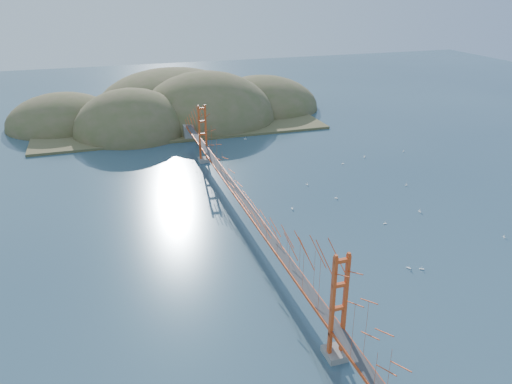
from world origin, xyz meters
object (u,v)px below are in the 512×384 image
object	(u,v)px
sailboat_0	(292,208)
sailboat_2	(385,223)
bridge	(246,182)
sailboat_1	(307,184)

from	to	relation	value
sailboat_0	sailboat_2	bearing A→B (deg)	-39.07
bridge	sailboat_2	xyz separation A→B (m)	(20.21, -6.33, -6.87)
sailboat_1	sailboat_0	size ratio (longest dim) A/B	0.95
sailboat_1	sailboat_0	world-z (taller)	sailboat_0
bridge	sailboat_2	bearing A→B (deg)	-17.38
bridge	sailboat_0	distance (m)	11.50
sailboat_1	sailboat_2	world-z (taller)	sailboat_2
bridge	sailboat_1	size ratio (longest dim) A/B	154.38
sailboat_2	bridge	bearing A→B (deg)	162.62
sailboat_1	sailboat_0	bearing A→B (deg)	-126.17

